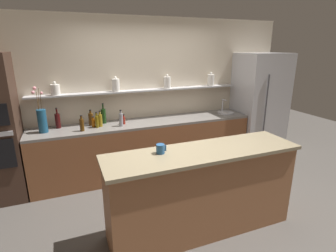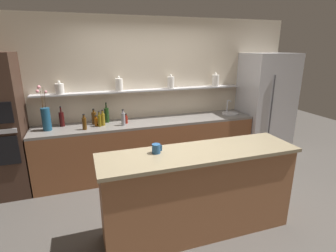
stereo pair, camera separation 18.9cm
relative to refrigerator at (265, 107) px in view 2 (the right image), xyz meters
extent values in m
plane|color=#4C4742|center=(-2.15, -1.20, -1.00)|extent=(12.00, 12.00, 0.00)
cube|color=beige|center=(-2.15, 0.40, 0.30)|extent=(5.20, 0.10, 2.60)
cube|color=#B7B7BC|center=(-2.30, 0.26, 0.40)|extent=(3.56, 0.18, 0.02)
cylinder|color=silver|center=(-3.63, 0.25, 0.50)|extent=(0.13, 0.13, 0.16)
sphere|color=silver|center=(-3.63, 0.25, 0.60)|extent=(0.05, 0.05, 0.05)
cylinder|color=silver|center=(-2.73, 0.25, 0.52)|extent=(0.12, 0.12, 0.20)
sphere|color=silver|center=(-2.73, 0.25, 0.64)|extent=(0.04, 0.04, 0.04)
cylinder|color=silver|center=(-1.83, 0.25, 0.52)|extent=(0.12, 0.12, 0.20)
sphere|color=silver|center=(-1.83, 0.25, 0.64)|extent=(0.04, 0.04, 0.04)
cylinder|color=silver|center=(-0.96, 0.25, 0.52)|extent=(0.13, 0.13, 0.20)
sphere|color=silver|center=(-0.96, 0.25, 0.64)|extent=(0.04, 0.04, 0.04)
cube|color=brown|center=(-2.30, 0.04, -0.56)|extent=(3.66, 0.62, 0.88)
cube|color=slate|center=(-2.30, 0.04, -0.10)|extent=(3.66, 0.62, 0.04)
cube|color=#99603D|center=(-2.15, -1.65, -0.51)|extent=(2.18, 0.55, 0.98)
cube|color=gray|center=(-2.15, -1.65, 0.00)|extent=(2.24, 0.61, 0.04)
cube|color=#B7B7BC|center=(0.00, 0.00, 0.00)|extent=(0.90, 0.70, 2.01)
cylinder|color=#4C4C51|center=(-0.16, -0.37, 0.10)|extent=(0.02, 0.02, 1.10)
cube|color=#3D281E|center=(-4.45, 0.04, 0.02)|extent=(0.60, 0.62, 2.05)
cylinder|color=navy|center=(-3.85, 0.04, 0.09)|extent=(0.13, 0.13, 0.34)
cylinder|color=#4C3319|center=(-3.86, 0.05, 0.41)|extent=(0.04, 0.08, 0.30)
sphere|color=pink|center=(-3.89, 0.06, 0.56)|extent=(0.05, 0.05, 0.05)
cylinder|color=#4C3319|center=(-3.84, 0.07, 0.37)|extent=(0.02, 0.02, 0.23)
sphere|color=pink|center=(-3.81, 0.10, 0.48)|extent=(0.04, 0.04, 0.04)
cylinder|color=#4C3319|center=(-3.88, 0.04, 0.38)|extent=(0.01, 0.07, 0.25)
sphere|color=pink|center=(-3.92, 0.04, 0.51)|extent=(0.05, 0.05, 0.05)
cylinder|color=#B7B7BC|center=(-0.74, 0.04, -0.07)|extent=(0.30, 0.30, 0.02)
cylinder|color=#B7B7BC|center=(-0.74, 0.15, 0.05)|extent=(0.02, 0.02, 0.22)
cylinder|color=#B7B7BC|center=(-0.74, 0.09, 0.16)|extent=(0.02, 0.12, 0.02)
cylinder|color=#9E4C0A|center=(-3.14, 0.05, -0.02)|extent=(0.05, 0.05, 0.12)
cylinder|color=#9E4C0A|center=(-3.14, 0.05, 0.06)|extent=(0.03, 0.03, 0.04)
cylinder|color=black|center=(-3.14, 0.05, 0.08)|extent=(0.03, 0.03, 0.01)
cylinder|color=#193814|center=(-2.96, 0.20, 0.03)|extent=(0.08, 0.08, 0.24)
cylinder|color=#193814|center=(-2.96, 0.20, 0.19)|extent=(0.02, 0.02, 0.08)
cylinder|color=black|center=(-2.96, 0.20, 0.24)|extent=(0.03, 0.03, 0.01)
cylinder|color=gray|center=(-2.73, -0.06, 0.02)|extent=(0.06, 0.06, 0.20)
cylinder|color=gray|center=(-2.73, -0.06, 0.14)|extent=(0.03, 0.03, 0.04)
cylinder|color=black|center=(-2.73, -0.06, 0.17)|extent=(0.03, 0.03, 0.01)
cylinder|color=#380C0C|center=(-3.65, 0.19, 0.03)|extent=(0.08, 0.08, 0.22)
cylinder|color=#380C0C|center=(-3.65, 0.19, 0.18)|extent=(0.02, 0.02, 0.08)
cylinder|color=black|center=(-3.65, 0.19, 0.23)|extent=(0.03, 0.03, 0.01)
cylinder|color=maroon|center=(-2.67, 0.03, -0.03)|extent=(0.05, 0.05, 0.11)
cylinder|color=maroon|center=(-2.67, 0.03, 0.05)|extent=(0.03, 0.03, 0.04)
cylinder|color=black|center=(-2.67, 0.03, 0.07)|extent=(0.03, 0.03, 0.01)
cylinder|color=olive|center=(-3.04, 0.04, 0.01)|extent=(0.06, 0.06, 0.19)
cylinder|color=olive|center=(-3.04, 0.04, 0.13)|extent=(0.03, 0.03, 0.05)
cylinder|color=black|center=(-3.04, 0.04, 0.16)|extent=(0.03, 0.03, 0.01)
cylinder|color=#4C2D0C|center=(-3.17, 0.15, 0.01)|extent=(0.07, 0.07, 0.20)
cylinder|color=#4C2D0C|center=(-3.17, 0.15, 0.14)|extent=(0.03, 0.03, 0.04)
cylinder|color=black|center=(-3.17, 0.15, 0.16)|extent=(0.03, 0.03, 0.01)
cylinder|color=#4C2D0C|center=(-3.32, -0.10, 0.01)|extent=(0.06, 0.06, 0.18)
cylinder|color=#4C2D0C|center=(-3.32, -0.10, 0.12)|extent=(0.03, 0.03, 0.04)
cylinder|color=black|center=(-3.32, -0.10, 0.15)|extent=(0.03, 0.03, 0.01)
cylinder|color=brown|center=(-3.10, -0.01, 0.01)|extent=(0.05, 0.05, 0.18)
cylinder|color=brown|center=(-3.10, -0.01, 0.12)|extent=(0.03, 0.03, 0.05)
cylinder|color=black|center=(-3.10, -0.01, 0.15)|extent=(0.03, 0.03, 0.01)
cylinder|color=#235184|center=(-2.62, -1.55, 0.07)|extent=(0.09, 0.09, 0.10)
cube|color=#235184|center=(-2.57, -1.55, 0.07)|extent=(0.02, 0.01, 0.07)
camera|label=1|loc=(-3.51, -4.00, 1.11)|focal=28.00mm
camera|label=2|loc=(-3.33, -4.06, 1.11)|focal=28.00mm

